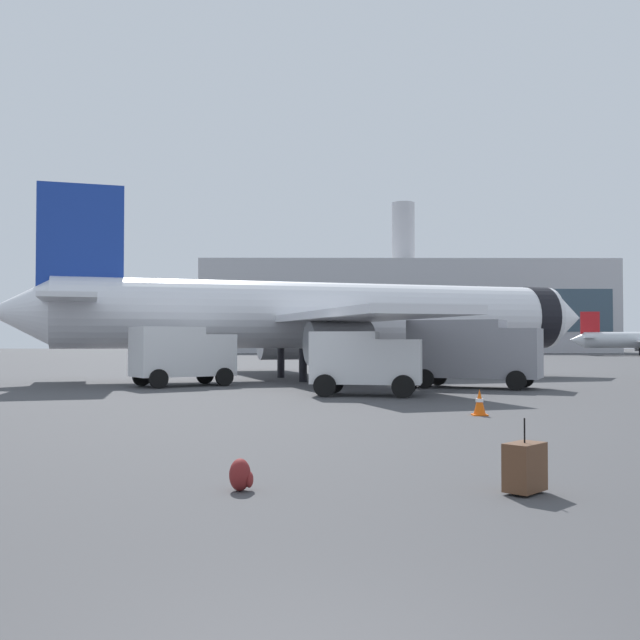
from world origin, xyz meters
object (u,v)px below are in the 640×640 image
at_px(airplane_at_gate, 321,316).
at_px(rolling_suitcase, 525,467).
at_px(cargo_van, 365,360).
at_px(safety_cone_near, 480,402).
at_px(service_truck, 182,353).
at_px(traveller_backpack, 241,475).
at_px(fuel_truck, 473,350).

distance_m(airplane_at_gate, rolling_suitcase, 32.33).
height_order(airplane_at_gate, cargo_van, airplane_at_gate).
xyz_separation_m(safety_cone_near, rolling_suitcase, (-1.86, -11.29, 0.00)).
height_order(service_truck, cargo_van, service_truck).
xyz_separation_m(airplane_at_gate, safety_cone_near, (4.55, -20.76, -3.27)).
relative_size(service_truck, safety_cone_near, 6.66).
bearing_deg(traveller_backpack, cargo_van, 80.60).
xyz_separation_m(service_truck, cargo_van, (8.55, -6.35, -0.16)).
relative_size(airplane_at_gate, safety_cone_near, 44.69).
bearing_deg(safety_cone_near, traveller_backpack, -118.58).
relative_size(safety_cone_near, traveller_backpack, 1.64).
bearing_deg(rolling_suitcase, safety_cone_near, 80.65).
bearing_deg(airplane_at_gate, rolling_suitcase, -85.20).
distance_m(service_truck, fuel_truck, 14.07).
xyz_separation_m(fuel_truck, cargo_van, (-5.45, -4.92, -0.32)).
bearing_deg(service_truck, fuel_truck, -5.81).
distance_m(airplane_at_gate, fuel_truck, 10.79).
bearing_deg(service_truck, traveller_backpack, -77.96).
bearing_deg(cargo_van, traveller_backpack, -99.40).
bearing_deg(safety_cone_near, service_truck, 128.64).
bearing_deg(traveller_backpack, safety_cone_near, 61.42).
xyz_separation_m(service_truck, fuel_truck, (13.99, -1.42, 0.16)).
relative_size(service_truck, cargo_van, 1.12).
bearing_deg(fuel_truck, safety_cone_near, -101.28).
bearing_deg(cargo_van, service_truck, 143.41).
height_order(fuel_truck, safety_cone_near, fuel_truck).
xyz_separation_m(cargo_van, rolling_suitcase, (1.02, -19.24, -1.06)).
bearing_deg(rolling_suitcase, service_truck, 110.50).
bearing_deg(rolling_suitcase, cargo_van, 93.03).
bearing_deg(traveller_backpack, rolling_suitcase, -3.29).
bearing_deg(cargo_van, fuel_truck, 42.12).
bearing_deg(airplane_at_gate, traveller_backpack, -92.65).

